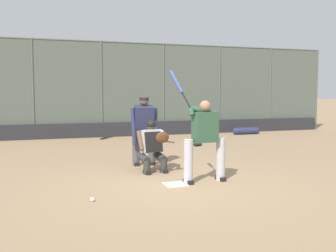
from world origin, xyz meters
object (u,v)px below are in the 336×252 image
(batter_at_plate, at_px, (204,138))
(spare_bat_near_backstop, at_px, (163,141))
(baseball_loose, at_px, (92,200))
(catcher_behind_plate, at_px, (153,145))
(spare_bat_by_padding, at_px, (160,138))
(umpire_home, at_px, (144,129))
(fielding_glove_on_dirt, at_px, (197,144))
(equipment_bag_dugout_side, at_px, (246,131))
(spare_bat_third_base_side, at_px, (105,138))

(batter_at_plate, xyz_separation_m, spare_bat_near_backstop, (-1.18, -6.31, -0.85))
(batter_at_plate, bearing_deg, baseball_loose, 13.50)
(catcher_behind_plate, relative_size, spare_bat_by_padding, 1.72)
(umpire_home, xyz_separation_m, spare_bat_near_backstop, (-1.84, -4.21, -0.86))
(fielding_glove_on_dirt, bearing_deg, equipment_bag_dugout_side, -141.36)
(catcher_behind_plate, relative_size, umpire_home, 0.71)
(catcher_behind_plate, bearing_deg, spare_bat_near_backstop, -116.02)
(catcher_behind_plate, xyz_separation_m, spare_bat_by_padding, (-2.07, -5.98, -0.58))
(spare_bat_by_padding, xyz_separation_m, baseball_loose, (3.68, 7.97, 0.00))
(spare_bat_third_base_side, distance_m, equipment_bag_dugout_side, 5.97)
(spare_bat_third_base_side, xyz_separation_m, fielding_glove_on_dirt, (-2.57, 2.99, 0.02))
(umpire_home, bearing_deg, spare_bat_near_backstop, -107.53)
(baseball_loose, bearing_deg, batter_at_plate, -162.46)
(spare_bat_near_backstop, height_order, baseball_loose, baseball_loose)
(batter_at_plate, relative_size, spare_bat_third_base_side, 3.63)
(batter_at_plate, relative_size, spare_bat_near_backstop, 2.62)
(catcher_behind_plate, relative_size, spare_bat_near_backstop, 1.39)
(batter_at_plate, distance_m, spare_bat_by_padding, 7.41)
(batter_at_plate, bearing_deg, spare_bat_third_base_side, -89.35)
(catcher_behind_plate, distance_m, baseball_loose, 2.62)
(batter_at_plate, distance_m, baseball_loose, 2.56)
(batter_at_plate, xyz_separation_m, equipment_bag_dugout_side, (-5.32, -7.60, -0.74))
(umpire_home, height_order, baseball_loose, umpire_home)
(umpire_home, height_order, fielding_glove_on_dirt, umpire_home)
(umpire_home, distance_m, fielding_glove_on_dirt, 3.88)
(fielding_glove_on_dirt, relative_size, equipment_bag_dugout_side, 0.26)
(catcher_behind_plate, height_order, baseball_loose, catcher_behind_plate)
(spare_bat_third_base_side, bearing_deg, equipment_bag_dugout_side, 131.13)
(batter_at_plate, xyz_separation_m, umpire_home, (0.66, -2.10, 0.01))
(spare_bat_near_backstop, bearing_deg, baseball_loose, 128.60)
(baseball_loose, xyz_separation_m, equipment_bag_dugout_side, (-7.63, -8.33, 0.11))
(fielding_glove_on_dirt, distance_m, equipment_bag_dugout_side, 4.35)
(batter_at_plate, relative_size, baseball_loose, 29.91)
(baseball_loose, bearing_deg, spare_bat_third_base_side, -100.92)
(catcher_behind_plate, bearing_deg, baseball_loose, 45.29)
(umpire_home, height_order, spare_bat_near_backstop, umpire_home)
(umpire_home, bearing_deg, equipment_bag_dugout_side, -131.34)
(umpire_home, distance_m, spare_bat_by_padding, 5.59)
(spare_bat_by_padding, distance_m, equipment_bag_dugout_side, 3.97)
(spare_bat_near_backstop, bearing_deg, spare_bat_by_padding, -36.72)
(catcher_behind_plate, height_order, spare_bat_by_padding, catcher_behind_plate)
(catcher_behind_plate, height_order, spare_bat_third_base_side, catcher_behind_plate)
(spare_bat_by_padding, bearing_deg, spare_bat_near_backstop, 42.98)
(baseball_loose, bearing_deg, fielding_glove_on_dirt, -127.00)
(spare_bat_third_base_side, relative_size, equipment_bag_dugout_side, 0.48)
(umpire_home, height_order, spare_bat_by_padding, umpire_home)
(batter_at_plate, bearing_deg, spare_bat_by_padding, -104.77)
(spare_bat_by_padding, bearing_deg, spare_bat_third_base_side, -52.78)
(umpire_home, bearing_deg, batter_at_plate, 113.45)
(batter_at_plate, distance_m, equipment_bag_dugout_side, 9.30)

